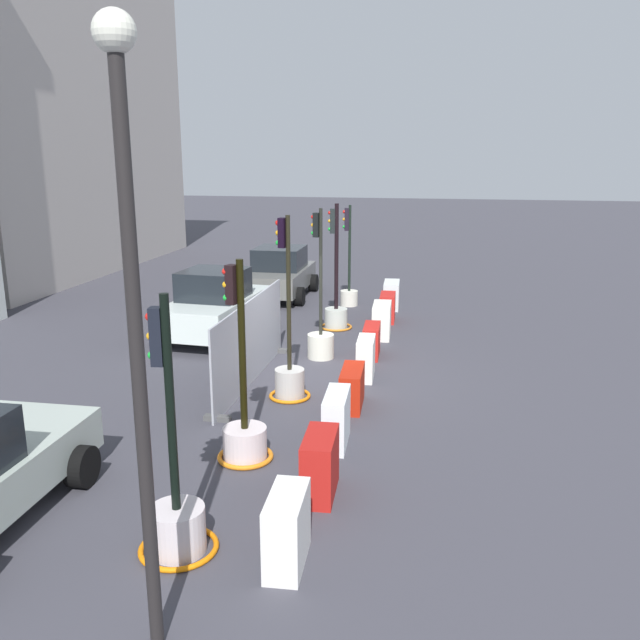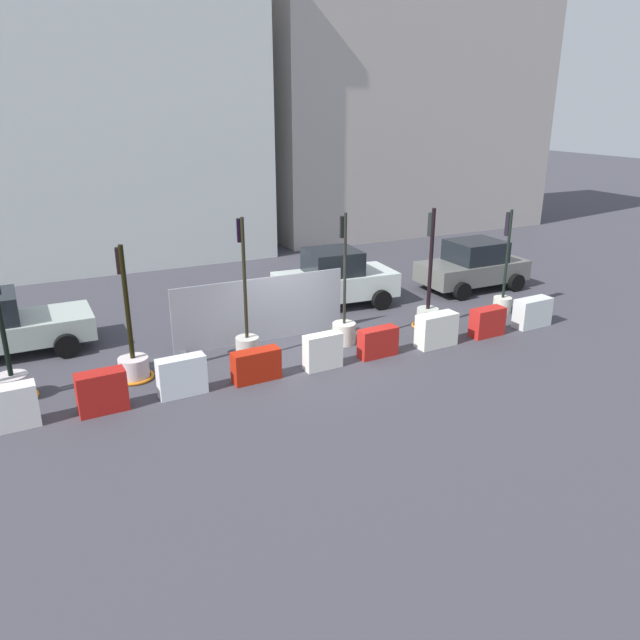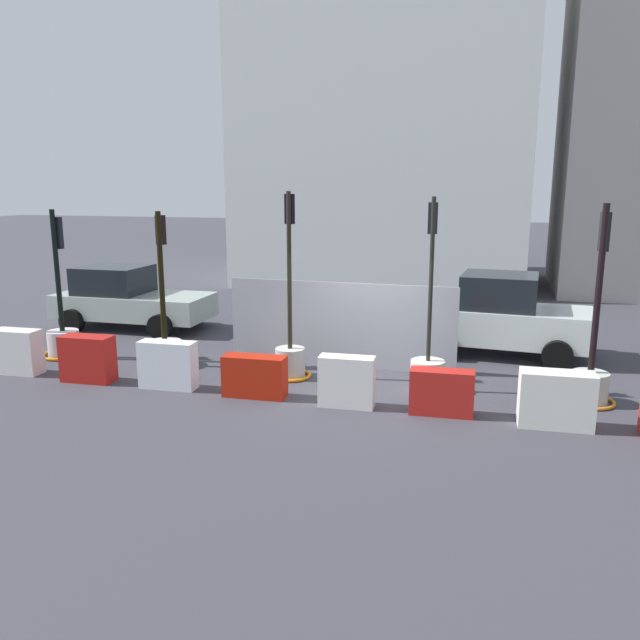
# 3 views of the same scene
# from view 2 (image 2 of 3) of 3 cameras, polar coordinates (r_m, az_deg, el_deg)

# --- Properties ---
(ground_plane) EXTENTS (120.00, 120.00, 0.00)m
(ground_plane) POSITION_cam_2_polar(r_m,az_deg,el_deg) (16.22, -1.51, -3.18)
(ground_plane) COLOR #3E3D46
(traffic_light_0) EXTENTS (1.00, 1.00, 3.29)m
(traffic_light_0) POSITION_cam_2_polar(r_m,az_deg,el_deg) (15.27, -26.72, -4.92)
(traffic_light_0) COLOR silver
(traffic_light_0) RESTS_ON ground_plane
(traffic_light_1) EXTENTS (0.91, 0.91, 3.28)m
(traffic_light_1) POSITION_cam_2_polar(r_m,az_deg,el_deg) (15.30, -16.99, -3.49)
(traffic_light_1) COLOR silver
(traffic_light_1) RESTS_ON ground_plane
(traffic_light_2) EXTENTS (0.85, 0.85, 3.69)m
(traffic_light_2) POSITION_cam_2_polar(r_m,az_deg,el_deg) (15.83, -6.80, -1.73)
(traffic_light_2) COLOR #BCB8B2
(traffic_light_2) RESTS_ON ground_plane
(traffic_light_3) EXTENTS (0.64, 0.64, 3.60)m
(traffic_light_3) POSITION_cam_2_polar(r_m,az_deg,el_deg) (16.76, 2.24, -0.38)
(traffic_light_3) COLOR beige
(traffic_light_3) RESTS_ON ground_plane
(traffic_light_4) EXTENTS (0.91, 0.91, 3.50)m
(traffic_light_4) POSITION_cam_2_polar(r_m,az_deg,el_deg) (18.28, 9.98, 1.10)
(traffic_light_4) COLOR beige
(traffic_light_4) RESTS_ON ground_plane
(traffic_light_5) EXTENTS (0.56, 0.56, 3.25)m
(traffic_light_5) POSITION_cam_2_polar(r_m,az_deg,el_deg) (20.08, 16.65, 2.51)
(traffic_light_5) COLOR silver
(traffic_light_5) RESTS_ON ground_plane
(construction_barrier_0) EXTENTS (0.99, 0.48, 0.92)m
(construction_barrier_0) POSITION_cam_2_polar(r_m,az_deg,el_deg) (13.99, -26.68, -7.25)
(construction_barrier_0) COLOR white
(construction_barrier_0) RESTS_ON ground_plane
(construction_barrier_1) EXTENTS (1.04, 0.50, 0.92)m
(construction_barrier_1) POSITION_cam_2_polar(r_m,az_deg,el_deg) (13.94, -19.60, -6.32)
(construction_barrier_1) COLOR #B51B16
(construction_barrier_1) RESTS_ON ground_plane
(construction_barrier_2) EXTENTS (1.11, 0.44, 0.91)m
(construction_barrier_2) POSITION_cam_2_polar(r_m,az_deg,el_deg) (14.21, -12.71, -5.12)
(construction_barrier_2) COLOR white
(construction_barrier_2) RESTS_ON ground_plane
(construction_barrier_3) EXTENTS (1.18, 0.47, 0.77)m
(construction_barrier_3) POSITION_cam_2_polar(r_m,az_deg,el_deg) (14.67, -5.95, -4.22)
(construction_barrier_3) COLOR #B51F0C
(construction_barrier_3) RESTS_ON ground_plane
(construction_barrier_4) EXTENTS (0.98, 0.41, 0.90)m
(construction_barrier_4) POSITION_cam_2_polar(r_m,az_deg,el_deg) (15.22, 0.26, -2.93)
(construction_barrier_4) COLOR white
(construction_barrier_4) RESTS_ON ground_plane
(construction_barrier_5) EXTENTS (1.08, 0.44, 0.77)m
(construction_barrier_5) POSITION_cam_2_polar(r_m,az_deg,el_deg) (16.02, 5.41, -2.08)
(construction_barrier_5) COLOR red
(construction_barrier_5) RESTS_ON ground_plane
(construction_barrier_6) EXTENTS (1.17, 0.53, 0.91)m
(construction_barrier_6) POSITION_cam_2_polar(r_m,az_deg,el_deg) (16.90, 10.77, -0.92)
(construction_barrier_6) COLOR white
(construction_barrier_6) RESTS_ON ground_plane
(construction_barrier_7) EXTENTS (1.03, 0.49, 0.81)m
(construction_barrier_7) POSITION_cam_2_polar(r_m,az_deg,el_deg) (17.98, 15.28, -0.18)
(construction_barrier_7) COLOR red
(construction_barrier_7) RESTS_ON ground_plane
(construction_barrier_8) EXTENTS (1.18, 0.54, 0.85)m
(construction_barrier_8) POSITION_cam_2_polar(r_m,az_deg,el_deg) (19.13, 19.13, 0.66)
(construction_barrier_8) COLOR silver
(construction_barrier_8) RESTS_ON ground_plane
(car_silver_hatchback) EXTENTS (4.19, 2.23, 1.67)m
(car_silver_hatchback) POSITION_cam_2_polar(r_m,az_deg,el_deg) (17.94, -27.52, -0.48)
(car_silver_hatchback) COLOR #ACBAB0
(car_silver_hatchback) RESTS_ON ground_plane
(car_grey_saloon) EXTENTS (3.82, 2.22, 1.71)m
(car_grey_saloon) POSITION_cam_2_polar(r_m,az_deg,el_deg) (22.40, 14.02, 4.93)
(car_grey_saloon) COLOR slate
(car_grey_saloon) RESTS_ON ground_plane
(car_white_van) EXTENTS (3.95, 2.35, 1.85)m
(car_white_van) POSITION_cam_2_polar(r_m,az_deg,el_deg) (19.86, 1.38, 3.80)
(car_white_van) COLOR silver
(car_white_van) RESTS_ON ground_plane
(building_main_facade) EXTENTS (11.13, 8.00, 11.85)m
(building_main_facade) POSITION_cam_2_polar(r_m,az_deg,el_deg) (28.09, -18.13, 18.03)
(building_main_facade) COLOR silver
(building_main_facade) RESTS_ON ground_plane
(building_corner_block) EXTENTS (15.12, 6.65, 13.27)m
(building_corner_block) POSITION_cam_2_polar(r_m,az_deg,el_deg) (33.00, 7.42, 20.11)
(building_corner_block) COLOR #B2A9A3
(building_corner_block) RESTS_ON ground_plane
(site_fence_panel) EXTENTS (4.90, 0.50, 1.81)m
(site_fence_panel) POSITION_cam_2_polar(r_m,az_deg,el_deg) (16.87, -5.54, 0.80)
(site_fence_panel) COLOR #9EA1AB
(site_fence_panel) RESTS_ON ground_plane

